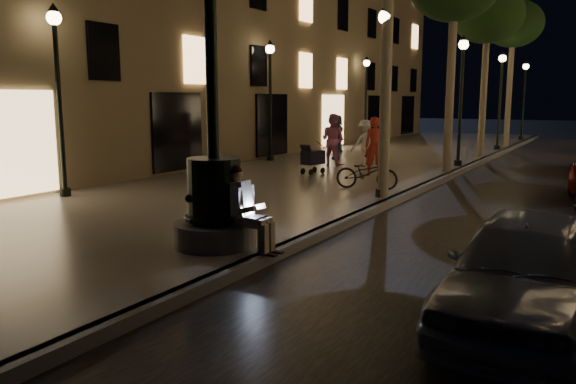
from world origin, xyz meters
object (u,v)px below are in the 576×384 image
Objects in this scene: fountain_lamppost at (214,187)px; lamp_left_c at (366,89)px; lamp_curb_d at (524,90)px; lamp_left_b at (270,85)px; bicycle at (367,173)px; tree_third at (488,16)px; stroller at (313,158)px; pedestrian_dark at (337,134)px; lamp_curb_b at (462,84)px; tree_far at (513,25)px; pedestrian_blue at (337,140)px; pedestrian_white at (365,143)px; pedestrian_pink at (333,140)px; lamp_left_a at (58,76)px; lamp_curb_c at (501,88)px; pedestrian_red at (375,146)px; lamp_curb_a at (384,76)px; car_front at (526,270)px; seated_man_laptop at (244,206)px.

fountain_lamppost reaches higher than lamp_left_c.
lamp_curb_d is 19.35m from lamp_left_b.
tree_third is at bearing -15.48° from bicycle.
pedestrian_dark is at bearing 122.71° from stroller.
lamp_curb_b is 10.70m from lamp_left_c.
bicycle is (-0.89, -17.00, -5.78)m from tree_far.
lamp_left_b reaches higher than stroller.
bicycle is (-0.81, -23.00, -2.58)m from lamp_curb_d.
pedestrian_white is at bearing 7.62° from pedestrian_blue.
lamp_curb_d is at bearing -95.97° from pedestrian_pink.
fountain_lamppost is 13.75m from lamp_left_b.
lamp_curb_c is at bearing 70.46° from lamp_left_a.
lamp_curb_d is at bearing 56.59° from pedestrian_red.
bicycle is at bearing 62.06° from pedestrian_white.
fountain_lamppost is 1.08× the size of lamp_curb_b.
lamp_left_b is at bearing 90.00° from lamp_left_a.
lamp_curb_a is (0.70, 6.00, 2.02)m from fountain_lamppost.
lamp_curb_b is at bearing -90.00° from lamp_curb_c.
car_front is 2.53× the size of pedestrian_blue.
car_front is (11.40, -2.50, -2.56)m from lamp_left_a.
lamp_left_c is at bearing 85.30° from pedestrian_red.
lamp_left_b is 17.11m from car_front.
tree_third is 6.01m from tree_far.
lamp_curb_b is at bearing 49.25° from pedestrian_blue.
seated_man_laptop is at bearing -72.32° from lamp_left_c.
tree_far reaches higher than lamp_left_b.
car_front is at bearing -5.71° from fountain_lamppost.
pedestrian_white is (4.05, 0.23, -2.18)m from lamp_left_b.
tree_third reaches higher than pedestrian_blue.
pedestrian_blue is (-4.91, -4.32, -5.15)m from tree_third.
lamp_curb_a is 2.88m from bicycle.
tree_far reaches higher than fountain_lamppost.
lamp_left_c is at bearing -131.59° from lamp_curb_d.
lamp_left_b is (-6.40, 12.00, 2.02)m from fountain_lamppost.
pedestrian_red is at bearing 33.33° from stroller.
fountain_lamppost is at bearing -61.93° from lamp_left_b.
pedestrian_dark is (-4.64, 6.89, -0.08)m from pedestrian_red.
tree_far is 4.37× the size of pedestrian_white.
pedestrian_white is 5.54m from pedestrian_dark.
lamp_curb_b and lamp_curb_d have the same top height.
pedestrian_pink is (-3.39, 11.62, -0.04)m from fountain_lamppost.
lamp_left_b is 6.20m from pedestrian_red.
tree_far is at bearing -89.24° from lamp_curb_d.
pedestrian_pink reaches higher than pedestrian_red.
tree_far is 23.36m from lamp_left_a.
fountain_lamppost is 1.08× the size of lamp_left_a.
lamp_left_c is at bearing 150.60° from tree_third.
lamp_curb_c reaches higher than seated_man_laptop.
seated_man_laptop is 4.42m from car_front.
tree_third is at bearing 89.73° from seated_man_laptop.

